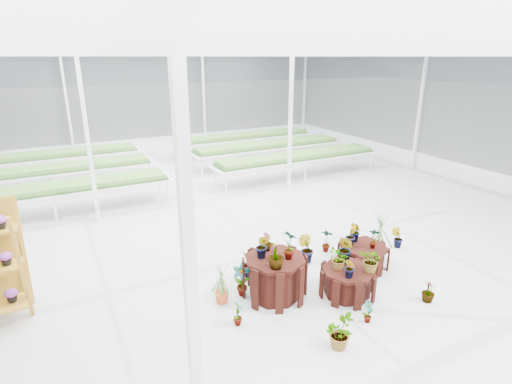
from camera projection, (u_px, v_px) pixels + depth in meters
name	position (u px, v px, depth m)	size (l,w,h in m)	color
ground_plane	(269.00, 260.00, 8.68)	(24.00, 24.00, 0.00)	gray
greenhouse_shell	(270.00, 159.00, 7.96)	(18.00, 24.00, 4.50)	white
steel_frame	(270.00, 159.00, 7.96)	(18.00, 24.00, 4.50)	silver
nursery_benches	(173.00, 165.00, 14.59)	(16.00, 7.00, 0.84)	silver
plinth_tall	(275.00, 277.00, 7.28)	(1.14, 1.14, 0.78)	black
plinth_mid	(347.00, 282.00, 7.34)	(1.00, 1.00, 0.53)	black
plinth_low	(363.00, 256.00, 8.38)	(1.02, 1.02, 0.46)	black
nursery_plants	(321.00, 259.00, 7.58)	(4.80, 3.10, 1.36)	#497332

